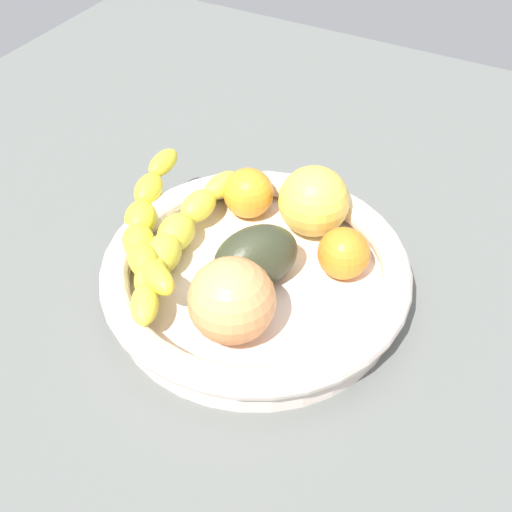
{
  "coord_description": "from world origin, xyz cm",
  "views": [
    {
      "loc": [
        -39.88,
        -21.63,
        50.73
      ],
      "look_at": [
        0.0,
        0.0,
        8.17
      ],
      "focal_mm": 45.86,
      "sensor_mm": 36.0,
      "label": 1
    }
  ],
  "objects_px": {
    "banana_draped_right": "(146,224)",
    "apple_yellow": "(314,201)",
    "peach_blush": "(232,301)",
    "orange_mid_left": "(248,193)",
    "avocado_dark": "(255,259)",
    "banana_draped_left": "(176,240)",
    "orange_front": "(344,253)",
    "fruit_bowl": "(256,275)"
  },
  "relations": [
    {
      "from": "banana_draped_right",
      "to": "apple_yellow",
      "type": "bearing_deg",
      "value": -51.99
    },
    {
      "from": "peach_blush",
      "to": "orange_mid_left",
      "type": "bearing_deg",
      "value": 24.08
    },
    {
      "from": "orange_mid_left",
      "to": "apple_yellow",
      "type": "relative_size",
      "value": 0.74
    },
    {
      "from": "avocado_dark",
      "to": "apple_yellow",
      "type": "bearing_deg",
      "value": -9.8
    },
    {
      "from": "banana_draped_left",
      "to": "orange_front",
      "type": "distance_m",
      "value": 0.17
    },
    {
      "from": "orange_front",
      "to": "avocado_dark",
      "type": "height_order",
      "value": "avocado_dark"
    },
    {
      "from": "banana_draped_right",
      "to": "peach_blush",
      "type": "relative_size",
      "value": 2.49
    },
    {
      "from": "orange_front",
      "to": "apple_yellow",
      "type": "height_order",
      "value": "apple_yellow"
    },
    {
      "from": "banana_draped_right",
      "to": "orange_mid_left",
      "type": "distance_m",
      "value": 0.12
    },
    {
      "from": "orange_mid_left",
      "to": "peach_blush",
      "type": "bearing_deg",
      "value": -155.92
    },
    {
      "from": "fruit_bowl",
      "to": "apple_yellow",
      "type": "distance_m",
      "value": 0.1
    },
    {
      "from": "fruit_bowl",
      "to": "avocado_dark",
      "type": "distance_m",
      "value": 0.02
    },
    {
      "from": "apple_yellow",
      "to": "orange_front",
      "type": "bearing_deg",
      "value": -130.73
    },
    {
      "from": "fruit_bowl",
      "to": "peach_blush",
      "type": "height_order",
      "value": "peach_blush"
    },
    {
      "from": "banana_draped_right",
      "to": "apple_yellow",
      "type": "relative_size",
      "value": 2.62
    },
    {
      "from": "apple_yellow",
      "to": "orange_mid_left",
      "type": "bearing_deg",
      "value": 97.23
    },
    {
      "from": "fruit_bowl",
      "to": "orange_front",
      "type": "bearing_deg",
      "value": -55.89
    },
    {
      "from": "orange_front",
      "to": "apple_yellow",
      "type": "relative_size",
      "value": 0.69
    },
    {
      "from": "banana_draped_left",
      "to": "orange_mid_left",
      "type": "distance_m",
      "value": 0.1
    },
    {
      "from": "avocado_dark",
      "to": "apple_yellow",
      "type": "relative_size",
      "value": 1.16
    },
    {
      "from": "fruit_bowl",
      "to": "banana_draped_right",
      "type": "xyz_separation_m",
      "value": [
        -0.01,
        0.12,
        0.03
      ]
    },
    {
      "from": "banana_draped_right",
      "to": "orange_front",
      "type": "xyz_separation_m",
      "value": [
        0.06,
        -0.19,
        -0.0
      ]
    },
    {
      "from": "orange_mid_left",
      "to": "avocado_dark",
      "type": "relative_size",
      "value": 0.63
    },
    {
      "from": "banana_draped_right",
      "to": "apple_yellow",
      "type": "height_order",
      "value": "apple_yellow"
    },
    {
      "from": "fruit_bowl",
      "to": "banana_draped_left",
      "type": "distance_m",
      "value": 0.09
    },
    {
      "from": "banana_draped_left",
      "to": "apple_yellow",
      "type": "height_order",
      "value": "apple_yellow"
    },
    {
      "from": "fruit_bowl",
      "to": "apple_yellow",
      "type": "relative_size",
      "value": 4.07
    },
    {
      "from": "fruit_bowl",
      "to": "banana_draped_right",
      "type": "distance_m",
      "value": 0.12
    },
    {
      "from": "banana_draped_right",
      "to": "peach_blush",
      "type": "bearing_deg",
      "value": -113.17
    },
    {
      "from": "banana_draped_left",
      "to": "apple_yellow",
      "type": "xyz_separation_m",
      "value": [
        0.11,
        -0.1,
        0.01
      ]
    },
    {
      "from": "orange_front",
      "to": "avocado_dark",
      "type": "distance_m",
      "value": 0.09
    },
    {
      "from": "avocado_dark",
      "to": "apple_yellow",
      "type": "height_order",
      "value": "apple_yellow"
    },
    {
      "from": "banana_draped_left",
      "to": "banana_draped_right",
      "type": "height_order",
      "value": "banana_draped_right"
    },
    {
      "from": "orange_front",
      "to": "orange_mid_left",
      "type": "xyz_separation_m",
      "value": [
        0.04,
        0.13,
        0.0
      ]
    },
    {
      "from": "banana_draped_right",
      "to": "orange_front",
      "type": "bearing_deg",
      "value": -72.61
    },
    {
      "from": "fruit_bowl",
      "to": "orange_mid_left",
      "type": "bearing_deg",
      "value": 33.1
    },
    {
      "from": "fruit_bowl",
      "to": "banana_draped_right",
      "type": "relative_size",
      "value": 1.55
    },
    {
      "from": "orange_mid_left",
      "to": "peach_blush",
      "type": "xyz_separation_m",
      "value": [
        -0.15,
        -0.07,
        0.01
      ]
    },
    {
      "from": "orange_front",
      "to": "avocado_dark",
      "type": "relative_size",
      "value": 0.6
    },
    {
      "from": "banana_draped_left",
      "to": "orange_front",
      "type": "height_order",
      "value": "orange_front"
    },
    {
      "from": "banana_draped_left",
      "to": "avocado_dark",
      "type": "height_order",
      "value": "avocado_dark"
    },
    {
      "from": "peach_blush",
      "to": "apple_yellow",
      "type": "bearing_deg",
      "value": -1.2
    }
  ]
}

